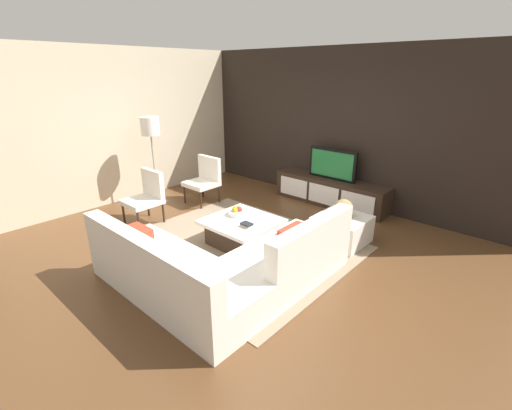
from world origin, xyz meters
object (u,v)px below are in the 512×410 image
Objects in this scene: floor_lamp at (150,131)px; book_stack at (247,225)px; television at (332,164)px; sectional_couch at (221,267)px; fruit_bowl at (237,211)px; accent_chair_near at (147,194)px; accent_chair_far at (205,177)px; ottoman at (341,229)px; coffee_table at (242,231)px; media_console at (330,192)px; decorative_ball at (343,208)px.

floor_lamp is 10.01× the size of book_stack.
television reaches higher than sectional_couch.
television is 2.24m from fruit_bowl.
accent_chair_near is 1.27m from floor_lamp.
accent_chair_far is (-0.03, 1.27, 0.00)m from accent_chair_near.
ottoman is at bearing 77.28° from sectional_couch.
floor_lamp is at bearing -139.69° from television.
accent_chair_far is at bearing 155.05° from coffee_table.
television is 2.45m from book_stack.
book_stack is at bearing -87.32° from media_console.
ottoman is 0.80× the size of accent_chair_far.
floor_lamp is at bearing -165.96° from ottoman.
television is at bearing 92.67° from book_stack.
floor_lamp is 2.42m from fruit_bowl.
media_console is 2.43m from book_stack.
media_console is at bearing -90.00° from television.
floor_lamp is at bearing -134.33° from accent_chair_far.
decorative_ball is at bearing 14.04° from floor_lamp.
accent_chair_far is at bearing -175.79° from ottoman.
television reaches higher than coffee_table.
decorative_ball is at bearing 44.44° from coffee_table.
television is at bearing 82.74° from fruit_bowl.
coffee_table is 1.12× the size of accent_chair_near.
fruit_bowl is (-1.23, -0.93, 0.23)m from ottoman.
floor_lamp is (-3.02, 1.12, 1.09)m from sectional_couch.
media_console is 2.30m from coffee_table.
accent_chair_far is (0.65, 0.66, -0.88)m from floor_lamp.
sectional_couch is 2.70× the size of accent_chair_far.
sectional_couch is at bearing -102.72° from ottoman.
television is at bearing 98.71° from sectional_couch.
ottoman is 2.83m from accent_chair_far.
floor_lamp is (-0.68, 0.61, 0.88)m from accent_chair_near.
coffee_table is 0.32m from book_stack.
floor_lamp reaches higher than television.
accent_chair_far is (-1.76, 0.82, 0.29)m from coffee_table.
decorative_ball is at bearing 22.36° from accent_chair_near.
fruit_bowl is 1.04× the size of decorative_ball.
floor_lamp reaches higher than book_stack.
media_console is 3.14× the size of ottoman.
decorative_ball reaches higher than ottoman.
sectional_couch is at bearing -81.29° from media_console.
television reaches higher than book_stack.
fruit_bowl is at bearing -97.26° from television.
fruit_bowl is 1.74m from accent_chair_far.
book_stack is (2.63, -0.28, -0.96)m from floor_lamp.
coffee_table is at bearing -24.59° from accent_chair_far.
television is 1.09× the size of accent_chair_far.
book_stack is (1.98, -0.94, -0.08)m from accent_chair_far.
accent_chair_near is (-1.74, -0.45, 0.29)m from coffee_table.
accent_chair_near is 1.24× the size of ottoman.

